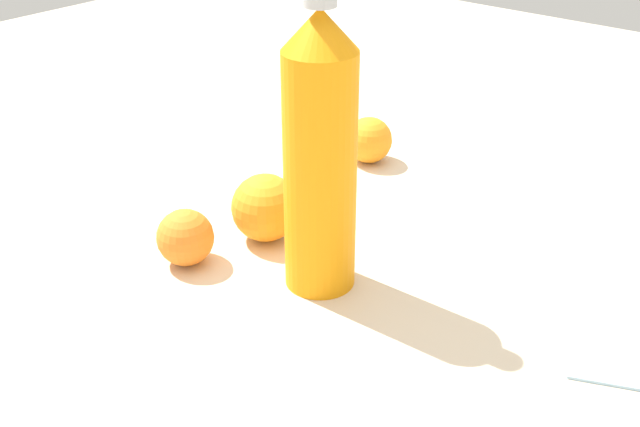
% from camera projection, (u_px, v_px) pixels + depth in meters
% --- Properties ---
extents(ground_plane, '(2.40, 2.40, 0.00)m').
position_uv_depth(ground_plane, '(295.00, 304.00, 0.77)').
color(ground_plane, beige).
extents(water_bottle, '(0.07, 0.07, 0.31)m').
position_uv_depth(water_bottle, '(320.00, 154.00, 0.74)').
color(water_bottle, orange).
rests_on(water_bottle, ground_plane).
extents(orange_0, '(0.08, 0.08, 0.08)m').
position_uv_depth(orange_0, '(265.00, 208.00, 0.87)').
color(orange_0, orange).
rests_on(orange_0, ground_plane).
extents(orange_1, '(0.06, 0.06, 0.06)m').
position_uv_depth(orange_1, '(185.00, 237.00, 0.83)').
color(orange_1, orange).
rests_on(orange_1, ground_plane).
extents(orange_2, '(0.06, 0.06, 0.06)m').
position_uv_depth(orange_2, '(369.00, 140.00, 1.06)').
color(orange_2, orange).
rests_on(orange_2, ground_plane).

